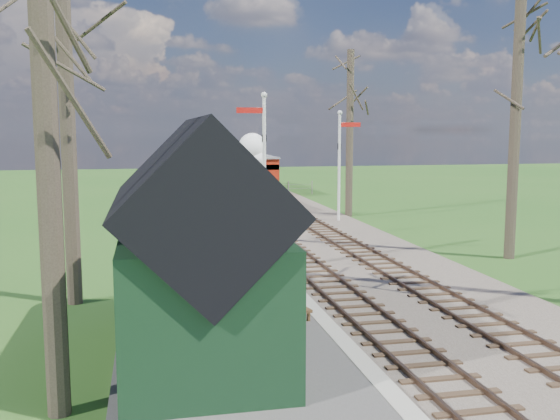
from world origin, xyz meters
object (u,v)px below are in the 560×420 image
at_px(bench, 286,298).
at_px(station_shed, 198,253).
at_px(semaphore_far, 341,157).
at_px(sign_board, 259,270).
at_px(red_carriage_a, 258,174).
at_px(person, 295,327).
at_px(red_carriage_b, 246,169).
at_px(semaphore_near, 263,158).
at_px(locomotive, 250,182).
at_px(coach, 234,182).

bearing_deg(bench, station_shed, -137.62).
height_order(semaphore_far, sign_board, semaphore_far).
bearing_deg(red_carriage_a, person, -98.72).
xyz_separation_m(red_carriage_b, bench, (-4.59, -35.67, -0.96)).
xyz_separation_m(semaphore_near, locomotive, (0.76, 7.92, -1.59)).
distance_m(semaphore_far, red_carriage_a, 14.49).
height_order(red_carriage_a, sign_board, red_carriage_a).
xyz_separation_m(station_shed, semaphore_far, (8.67, 18.00, 1.08)).
bearing_deg(coach, semaphore_near, -93.15).
bearing_deg(semaphore_near, station_shed, -106.38).
bearing_deg(coach, red_carriage_a, 67.52).
relative_size(semaphore_near, sign_board, 5.20).
xyz_separation_m(station_shed, locomotive, (4.29, 19.93, -0.24)).
distance_m(semaphore_far, sign_board, 15.16).
distance_m(coach, red_carriage_a, 6.80).
height_order(station_shed, bench, station_shed).
xyz_separation_m(station_shed, semaphore_near, (3.53, 12.00, 1.35)).
xyz_separation_m(station_shed, red_carriage_a, (6.90, 32.27, -0.69)).
height_order(coach, red_carriage_b, red_carriage_b).
bearing_deg(person, coach, 15.22).
bearing_deg(coach, semaphore_far, -61.29).
distance_m(semaphore_far, locomotive, 4.97).
bearing_deg(locomotive, person, -96.79).
bearing_deg(semaphore_near, red_carriage_b, 82.55).
xyz_separation_m(station_shed, red_carriage_b, (6.90, 37.77, -0.69)).
xyz_separation_m(semaphore_near, red_carriage_b, (3.37, 25.77, -2.05)).
xyz_separation_m(semaphore_near, coach, (0.77, 13.99, -2.14)).
distance_m(red_carriage_a, person, 33.67).
relative_size(semaphore_far, bench, 3.53).
relative_size(semaphore_near, coach, 0.89).
bearing_deg(sign_board, red_carriage_b, 81.73).
bearing_deg(person, bench, 11.18).
bearing_deg(red_carriage_a, bench, -98.66).
distance_m(coach, bench, 23.98).
distance_m(locomotive, coach, 6.09).
bearing_deg(locomotive, red_carriage_a, 78.05).
xyz_separation_m(semaphore_far, red_carriage_b, (-1.77, 19.77, -1.78)).
xyz_separation_m(locomotive, person, (-2.49, -20.93, -1.12)).
height_order(semaphore_near, bench, semaphore_near).
bearing_deg(person, sign_board, 17.66).
xyz_separation_m(coach, sign_board, (-2.22, -21.40, -0.69)).
relative_size(semaphore_near, semaphore_far, 1.09).
bearing_deg(station_shed, semaphore_far, 64.28).
relative_size(locomotive, sign_board, 3.66).
bearing_deg(semaphore_far, locomotive, 156.31).
distance_m(semaphore_near, locomotive, 8.12).
distance_m(red_carriage_a, bench, 30.53).
distance_m(locomotive, bench, 17.99).
distance_m(sign_board, bench, 2.51).
xyz_separation_m(semaphore_near, sign_board, (-1.45, -7.41, -2.82)).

